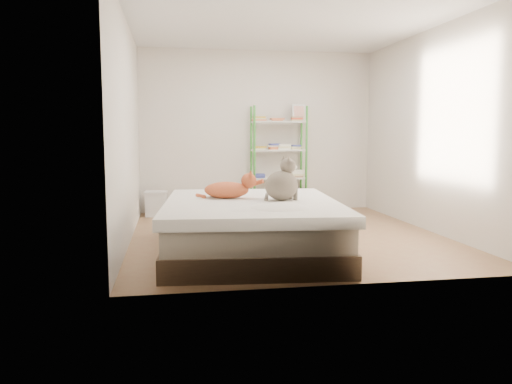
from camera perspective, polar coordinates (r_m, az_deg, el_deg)
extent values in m
cube|color=brown|center=(6.28, 3.51, -4.94)|extent=(3.80, 4.20, 0.01)
cube|color=silver|center=(6.29, 3.69, 18.94)|extent=(3.80, 4.20, 0.01)
cube|color=beige|center=(8.21, 0.22, 6.93)|extent=(3.80, 0.01, 2.60)
cube|color=beige|center=(4.13, 10.32, 7.11)|extent=(3.80, 0.01, 2.60)
cube|color=beige|center=(6.01, -14.47, 6.83)|extent=(0.01, 4.20, 2.60)
cube|color=beige|center=(6.84, 19.40, 6.62)|extent=(0.01, 4.20, 2.60)
cube|color=brown|center=(5.30, -0.53, -5.90)|extent=(1.92, 2.32, 0.22)
cube|color=beige|center=(5.25, -0.53, -3.46)|extent=(1.87, 2.25, 0.24)
cube|color=white|center=(5.22, -0.53, -1.58)|extent=(1.96, 2.37, 0.11)
cylinder|color=green|center=(7.82, -0.18, 3.65)|extent=(0.04, 0.04, 1.70)
cylinder|color=green|center=(8.14, -0.55, 3.77)|extent=(0.04, 0.04, 1.70)
cylinder|color=green|center=(8.00, 5.78, 3.68)|extent=(0.04, 0.04, 1.70)
cylinder|color=green|center=(8.31, 5.19, 3.80)|extent=(0.04, 0.04, 1.70)
cube|color=beige|center=(8.13, 2.56, -1.55)|extent=(0.86, 0.34, 0.02)
cube|color=beige|center=(8.08, 2.58, 1.61)|extent=(0.86, 0.34, 0.02)
cube|color=beige|center=(8.05, 2.60, 4.80)|extent=(0.86, 0.34, 0.02)
cube|color=beige|center=(8.05, 2.61, 8.00)|extent=(0.86, 0.34, 0.02)
cube|color=#C94727|center=(8.12, 2.56, -1.15)|extent=(0.20, 0.16, 0.09)
cube|color=#C94727|center=(8.02, 0.48, 1.99)|extent=(0.20, 0.16, 0.09)
cube|color=#C94727|center=(8.14, 4.65, 2.04)|extent=(0.20, 0.16, 0.09)
cube|color=#C94727|center=(7.99, 0.49, 5.20)|extent=(0.20, 0.16, 0.09)
cube|color=#C94727|center=(8.03, 1.90, 5.21)|extent=(0.20, 0.16, 0.09)
cube|color=#C94727|center=(8.07, 3.29, 5.21)|extent=(0.20, 0.16, 0.09)
cube|color=#C94727|center=(8.12, 4.68, 5.20)|extent=(0.20, 0.16, 0.09)
cube|color=#C94727|center=(7.99, 0.49, 8.43)|extent=(0.20, 0.16, 0.09)
cube|color=#C94727|center=(8.05, 2.61, 8.41)|extent=(0.20, 0.16, 0.09)
cube|color=#C94727|center=(8.12, 4.71, 8.38)|extent=(0.20, 0.16, 0.09)
cube|color=silver|center=(8.18, 4.94, 9.03)|extent=(0.22, 0.10, 0.27)
cube|color=#C8462A|center=(8.17, 4.96, 9.03)|extent=(0.17, 0.07, 0.21)
cube|color=tan|center=(6.85, 1.45, -2.33)|extent=(0.61, 0.52, 0.38)
cube|color=#4B1E99|center=(6.63, 1.50, -2.69)|extent=(0.32, 0.06, 0.08)
cube|color=tan|center=(6.61, 1.81, -0.98)|extent=(0.57, 0.25, 0.12)
cube|color=silver|center=(7.83, -11.34, -1.42)|extent=(0.33, 0.29, 0.35)
cube|color=silver|center=(7.81, -11.38, -0.03)|extent=(0.36, 0.32, 0.03)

